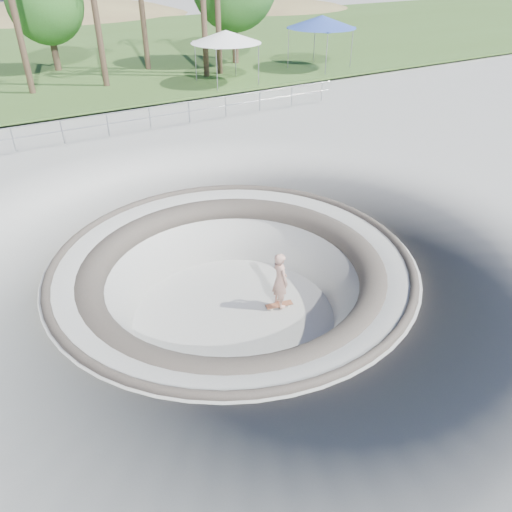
# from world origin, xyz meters

# --- Properties ---
(ground) EXTENTS (180.00, 180.00, 0.00)m
(ground) POSITION_xyz_m (0.00, 0.00, 0.00)
(ground) COLOR #A9A9A4
(ground) RESTS_ON ground
(skate_bowl) EXTENTS (14.00, 14.00, 4.10)m
(skate_bowl) POSITION_xyz_m (0.00, 0.00, -1.83)
(skate_bowl) COLOR #A9A9A4
(skate_bowl) RESTS_ON ground
(grass_strip) EXTENTS (180.00, 36.00, 0.12)m
(grass_strip) POSITION_xyz_m (0.00, 34.00, 0.22)
(grass_strip) COLOR #3A5B24
(grass_strip) RESTS_ON ground
(distant_hills) EXTENTS (103.20, 45.00, 28.60)m
(distant_hills) POSITION_xyz_m (3.78, 57.17, -7.02)
(distant_hills) COLOR brown
(distant_hills) RESTS_ON ground
(safety_railing) EXTENTS (25.00, 0.06, 1.03)m
(safety_railing) POSITION_xyz_m (0.00, 12.00, 0.69)
(safety_railing) COLOR gray
(safety_railing) RESTS_ON ground
(skateboard) EXTENTS (0.87, 0.40, 0.09)m
(skateboard) POSITION_xyz_m (1.37, -0.41, -1.83)
(skateboard) COLOR #95573B
(skateboard) RESTS_ON ground
(skater) EXTENTS (0.45, 0.67, 1.83)m
(skater) POSITION_xyz_m (1.37, -0.41, -0.90)
(skater) COLOR tan
(skater) RESTS_ON skateboard
(canopy_white) EXTENTS (6.01, 6.01, 3.04)m
(canopy_white) POSITION_xyz_m (9.19, 18.00, 2.94)
(canopy_white) COLOR gray
(canopy_white) RESTS_ON ground
(canopy_blue) EXTENTS (6.25, 6.25, 3.34)m
(canopy_blue) POSITION_xyz_m (16.86, 18.83, 3.21)
(canopy_blue) COLOR gray
(canopy_blue) RESTS_ON ground
(bushy_tree_mid) EXTENTS (4.85, 4.41, 6.99)m
(bushy_tree_mid) POSITION_xyz_m (0.89, 27.14, 4.50)
(bushy_tree_mid) COLOR brown
(bushy_tree_mid) RESTS_ON ground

